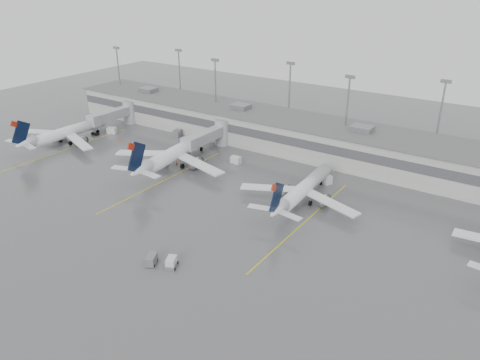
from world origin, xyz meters
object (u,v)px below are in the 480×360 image
Objects in this scene: jet_mid_right at (303,189)px; baggage_tug at (171,263)px; jet_mid_left at (175,153)px; jet_far_left at (66,132)px.

baggage_tug is (-6.85, -32.07, -2.27)m from jet_mid_right.
jet_mid_left is 1.17× the size of jet_mid_right.
jet_mid_left is 34.21m from jet_mid_right.
baggage_tug is (27.35, -32.27, -2.76)m from jet_mid_left.
jet_far_left is 35.72m from jet_mid_left.
jet_mid_left reaches higher than jet_far_left.
jet_mid_right is 9.64× the size of baggage_tug.
jet_mid_left reaches higher than baggage_tug.
jet_mid_right is 32.87m from baggage_tug.
jet_far_left is 69.79m from jet_mid_right.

